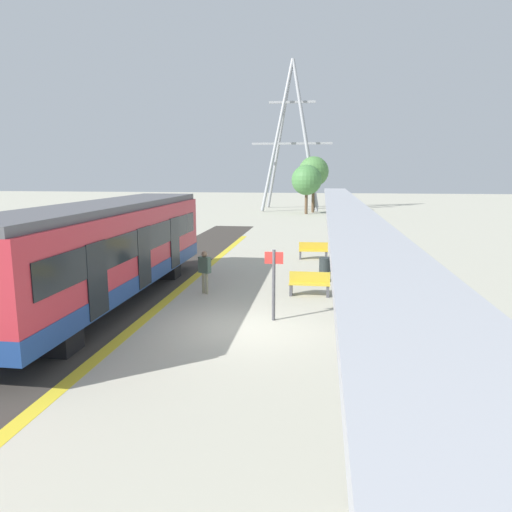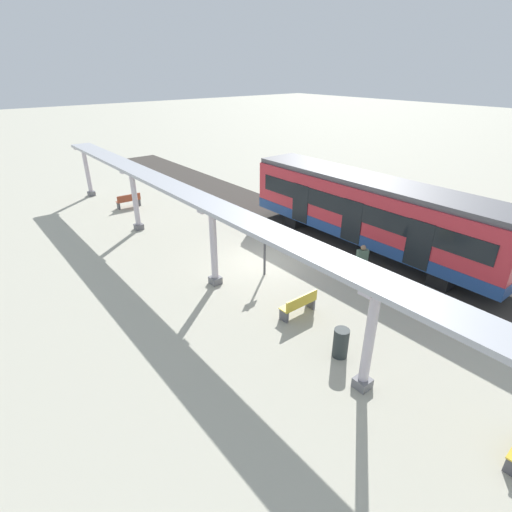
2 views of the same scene
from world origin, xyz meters
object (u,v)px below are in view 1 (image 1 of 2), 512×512
Objects in this scene: train_near_carriage at (107,252)px; canopy_pillar_third at (346,273)px; trash_bin at (325,269)px; canopy_pillar_second at (376,401)px; canopy_pillar_fourth at (338,237)px; canopy_pillar_fifth at (334,220)px; platform_info_sign at (274,278)px; bench_mid_platform at (309,284)px; passenger_waiting_near_edge at (205,267)px; bench_far_end at (313,250)px.

train_near_carriage is 8.05m from canopy_pillar_third.
trash_bin is at bearing 94.95° from canopy_pillar_third.
canopy_pillar_second is 3.40× the size of trash_bin.
canopy_pillar_second is 1.00× the size of canopy_pillar_third.
canopy_pillar_fourth is at bearing 67.21° from trash_bin.
train_near_carriage is 4.06× the size of canopy_pillar_fourth.
trash_bin is at bearing -93.53° from canopy_pillar_fifth.
bench_mid_platform is at bearing 72.36° from platform_info_sign.
bench_mid_platform is 3.92m from passenger_waiting_near_edge.
bench_mid_platform is at bearing 95.48° from canopy_pillar_second.
bench_mid_platform is at bearing -103.27° from trash_bin.
train_near_carriage is 3.56m from passenger_waiting_near_edge.
canopy_pillar_fifth reaches higher than platform_info_sign.
train_near_carriage reaches higher than passenger_waiting_near_edge.
bench_far_end is 10.76m from platform_info_sign.
canopy_pillar_fourth is (7.87, 5.88, -0.13)m from train_near_carriage.
canopy_pillar_second reaches higher than platform_info_sign.
bench_mid_platform is 0.68× the size of platform_info_sign.
canopy_pillar_third reaches higher than platform_info_sign.
canopy_pillar_second is at bearing -75.86° from platform_info_sign.
bench_far_end is at bearing 95.61° from canopy_pillar_third.
passenger_waiting_near_edge reaches higher than bench_far_end.
canopy_pillar_fourth is 6.41m from passenger_waiting_near_edge.
passenger_waiting_near_edge is (-4.44, -2.68, 0.51)m from trash_bin.
canopy_pillar_second is 1.00× the size of canopy_pillar_fifth.
platform_info_sign is at bearing 162.43° from canopy_pillar_third.
canopy_pillar_third is 2.23× the size of bench_mid_platform.
canopy_pillar_fifth is (0.00, 15.01, 0.00)m from canopy_pillar_third.
canopy_pillar_third is 1.52× the size of platform_info_sign.
canopy_pillar_third is 11.47m from bench_far_end.
bench_mid_platform is (-1.11, 3.84, -1.26)m from canopy_pillar_third.
bench_far_end is at bearing 55.10° from train_near_carriage.
bench_mid_platform and bench_far_end have the same top height.
canopy_pillar_second is at bearing -84.52° from bench_mid_platform.
platform_info_sign is (-1.58, -5.58, 0.84)m from trash_bin.
trash_bin is (0.57, -5.10, 0.05)m from bench_far_end.
passenger_waiting_near_edge reaches higher than trash_bin.
bench_far_end is (6.76, 9.69, -1.39)m from train_near_carriage.
canopy_pillar_third is at bearing -84.39° from bench_far_end.
canopy_pillar_second and canopy_pillar_fourth have the same top height.
canopy_pillar_fourth reaches higher than bench_mid_platform.
canopy_pillar_fifth is 12.50m from passenger_waiting_near_edge.
platform_info_sign is at bearing -45.30° from passenger_waiting_near_edge.
passenger_waiting_near_edge is (-4.98, -11.44, -0.70)m from canopy_pillar_fifth.
canopy_pillar_fifth is 2.23× the size of bench_mid_platform.
canopy_pillar_third is 2.08× the size of passenger_waiting_near_edge.
canopy_pillar_third is at bearing 90.00° from canopy_pillar_second.
passenger_waiting_near_edge is (-4.98, -3.97, -0.70)m from canopy_pillar_fourth.
canopy_pillar_third is 2.25m from platform_info_sign.
canopy_pillar_third is 4.19m from bench_mid_platform.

